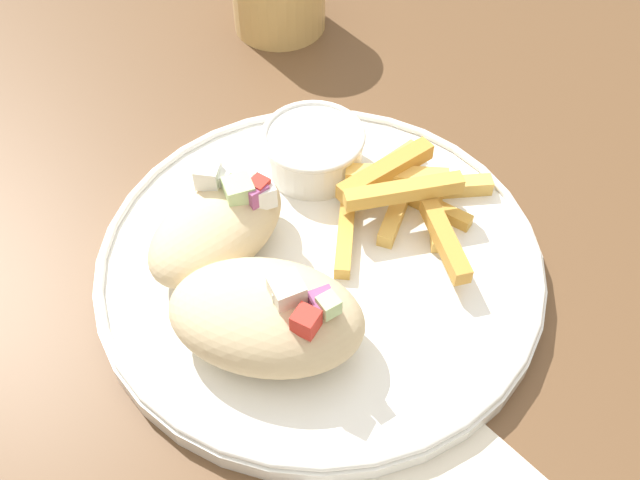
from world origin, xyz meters
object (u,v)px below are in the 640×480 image
at_px(pita_sandwich_far, 218,226).
at_px(fries_pile, 406,197).
at_px(plate, 320,263).
at_px(pita_sandwich_near, 267,316).
at_px(sauce_ramekin, 313,148).

relative_size(pita_sandwich_far, fries_pile, 0.90).
xyz_separation_m(plate, fries_pile, (0.07, 0.02, 0.02)).
bearing_deg(plate, pita_sandwich_near, -139.39).
distance_m(pita_sandwich_near, fries_pile, 0.14).
distance_m(pita_sandwich_far, fries_pile, 0.13).
xyz_separation_m(plate, pita_sandwich_far, (-0.06, 0.03, 0.03)).
relative_size(pita_sandwich_near, fries_pile, 1.02).
height_order(pita_sandwich_far, sauce_ramekin, pita_sandwich_far).
xyz_separation_m(pita_sandwich_near, pita_sandwich_far, (-0.00, 0.08, -0.00)).
relative_size(plate, pita_sandwich_far, 2.42).
distance_m(plate, fries_pile, 0.08).
relative_size(pita_sandwich_near, pita_sandwich_far, 1.14).
xyz_separation_m(pita_sandwich_far, fries_pile, (0.13, -0.02, -0.01)).
height_order(plate, pita_sandwich_near, pita_sandwich_near).
distance_m(plate, pita_sandwich_far, 0.07).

